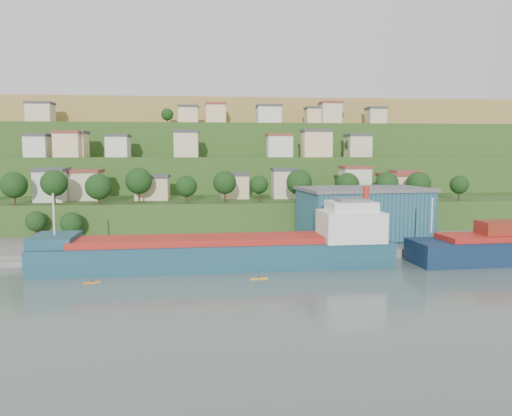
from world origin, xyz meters
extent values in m
plane|color=#475753|center=(0.00, 0.00, 0.00)|extent=(500.00, 500.00, 0.00)
cube|color=slate|center=(20.00, 28.00, 0.00)|extent=(220.00, 26.00, 4.00)
cube|color=#284719|center=(0.00, 56.00, 0.00)|extent=(260.00, 32.00, 20.00)
cube|color=#284719|center=(0.00, 86.00, 0.00)|extent=(280.00, 32.00, 44.00)
cube|color=#284719|center=(0.00, 116.00, 0.00)|extent=(300.00, 32.00, 70.00)
cube|color=olive|center=(0.00, 190.00, 0.00)|extent=(360.00, 120.00, 96.00)
cube|color=beige|center=(-48.20, 58.62, 14.14)|extent=(7.75, 7.06, 8.27)
cube|color=#3F3F44|center=(-48.20, 58.62, 18.72)|extent=(8.35, 7.66, 0.90)
cube|color=silver|center=(-46.34, 50.85, 14.14)|extent=(8.02, 7.49, 8.28)
cube|color=#3F3F44|center=(-46.34, 50.85, 18.73)|extent=(8.62, 8.09, 0.90)
cube|color=beige|center=(-38.14, 55.96, 13.90)|extent=(8.07, 8.66, 7.81)
cube|color=brown|center=(-38.14, 55.96, 18.26)|extent=(8.67, 9.26, 0.90)
cube|color=beige|center=(-19.28, 54.30, 13.15)|extent=(9.21, 8.00, 6.30)
cube|color=#3F3F44|center=(-19.28, 54.30, 16.75)|extent=(9.81, 8.60, 0.90)
cube|color=beige|center=(4.45, 56.73, 13.35)|extent=(8.19, 7.38, 6.70)
cube|color=#3F3F44|center=(4.45, 56.73, 17.15)|extent=(8.79, 7.98, 0.90)
cube|color=beige|center=(19.56, 56.36, 14.04)|extent=(7.59, 7.03, 8.08)
cube|color=#3F3F44|center=(19.56, 56.36, 18.53)|extent=(8.19, 7.63, 0.90)
cube|color=silver|center=(40.55, 55.16, 14.37)|extent=(8.00, 7.54, 8.73)
cube|color=brown|center=(40.55, 55.16, 19.18)|extent=(8.60, 8.14, 0.90)
cube|color=beige|center=(52.01, 53.27, 13.27)|extent=(8.51, 7.76, 6.55)
cube|color=brown|center=(52.01, 53.27, 17.00)|extent=(9.11, 8.36, 0.90)
cube|color=silver|center=(55.90, 54.34, 13.66)|extent=(7.72, 7.06, 7.31)
cube|color=brown|center=(55.90, 54.34, 17.76)|extent=(8.32, 7.66, 0.90)
cube|color=silver|center=(-59.86, 82.12, 25.42)|extent=(7.20, 7.63, 6.85)
cube|color=#3F3F44|center=(-59.86, 82.12, 29.30)|extent=(7.80, 8.23, 0.90)
cube|color=beige|center=(-49.74, 81.06, 25.91)|extent=(8.20, 7.07, 7.82)
cube|color=brown|center=(-49.74, 81.06, 30.27)|extent=(8.80, 7.67, 0.90)
cube|color=beige|center=(-49.53, 85.38, 26.00)|extent=(9.41, 8.69, 7.99)
cube|color=#3F3F44|center=(-49.53, 85.38, 30.44)|extent=(10.01, 9.29, 0.90)
cube|color=silver|center=(-34.32, 86.06, 25.47)|extent=(7.37, 8.54, 6.94)
cube|color=#3F3F44|center=(-34.32, 86.06, 29.39)|extent=(7.97, 9.14, 0.90)
cube|color=beige|center=(-10.79, 83.40, 26.13)|extent=(8.07, 8.90, 8.27)
cube|color=#3F3F44|center=(-10.79, 83.40, 30.72)|extent=(8.67, 9.50, 0.90)
cube|color=silver|center=(21.79, 85.29, 25.68)|extent=(8.64, 7.45, 7.36)
cube|color=brown|center=(21.79, 85.29, 29.81)|extent=(9.24, 8.05, 0.90)
cube|color=beige|center=(34.02, 80.49, 26.32)|extent=(9.53, 8.50, 8.64)
cube|color=#3F3F44|center=(34.02, 80.49, 31.09)|extent=(10.13, 9.10, 0.90)
cube|color=beige|center=(51.19, 88.49, 25.74)|extent=(8.07, 8.87, 7.47)
cube|color=#3F3F44|center=(51.19, 88.49, 29.92)|extent=(8.67, 9.47, 0.90)
cube|color=beige|center=(-69.86, 117.22, 38.87)|extent=(9.61, 7.58, 7.74)
cube|color=#3F3F44|center=(-69.86, 117.22, 43.19)|extent=(10.21, 8.18, 0.90)
cube|color=beige|center=(-11.19, 111.86, 38.20)|extent=(7.63, 7.22, 6.39)
cube|color=#3F3F44|center=(-11.19, 111.86, 41.84)|extent=(8.23, 7.82, 0.90)
cube|color=beige|center=(-0.24, 117.37, 38.98)|extent=(8.10, 8.96, 7.97)
cube|color=brown|center=(-0.24, 117.37, 43.42)|extent=(8.70, 9.56, 0.90)
cube|color=silver|center=(21.11, 112.25, 38.45)|extent=(9.40, 8.82, 6.91)
cube|color=#3F3F44|center=(21.11, 112.25, 42.36)|extent=(10.00, 9.42, 0.90)
cube|color=beige|center=(41.68, 115.62, 38.29)|extent=(9.35, 7.48, 6.58)
cube|color=#3F3F44|center=(41.68, 115.62, 42.03)|extent=(9.95, 8.08, 0.90)
cube|color=beige|center=(46.41, 111.93, 39.18)|extent=(7.90, 8.39, 8.37)
cube|color=brown|center=(46.41, 111.93, 43.82)|extent=(8.50, 8.99, 0.90)
cube|color=beige|center=(67.88, 119.00, 38.51)|extent=(7.27, 7.99, 7.03)
cube|color=#3F3F44|center=(67.88, 119.00, 42.48)|extent=(7.87, 8.59, 0.90)
cylinder|color=#382619|center=(-52.94, 42.01, 11.66)|extent=(0.50, 0.50, 3.33)
sphere|color=black|center=(-52.94, 42.01, 15.18)|extent=(6.73, 6.73, 6.73)
cylinder|color=#382619|center=(-43.01, 42.23, 11.86)|extent=(0.50, 0.50, 3.71)
sphere|color=black|center=(-43.01, 42.23, 15.59)|extent=(6.83, 6.83, 6.83)
cylinder|color=#382619|center=(-31.81, 42.05, 11.36)|extent=(0.50, 0.50, 2.73)
sphere|color=black|center=(-31.81, 42.05, 14.61)|extent=(6.83, 6.83, 6.83)
cylinder|color=#382619|center=(-21.94, 45.89, 11.97)|extent=(0.50, 0.50, 3.94)
sphere|color=black|center=(-21.94, 45.89, 15.89)|extent=(7.10, 7.10, 7.10)
cylinder|color=#382619|center=(-9.12, 43.36, 11.47)|extent=(0.50, 0.50, 2.94)
sphere|color=black|center=(-9.12, 43.36, 14.51)|extent=(5.72, 5.72, 5.72)
cylinder|color=#382619|center=(1.16, 43.05, 11.87)|extent=(0.50, 0.50, 3.75)
sphere|color=black|center=(1.16, 43.05, 15.47)|extent=(6.28, 6.28, 6.28)
cylinder|color=#382619|center=(10.52, 44.33, 11.68)|extent=(0.50, 0.50, 3.36)
sphere|color=black|center=(10.52, 44.33, 14.75)|extent=(5.05, 5.05, 5.05)
cylinder|color=#382619|center=(21.24, 42.01, 11.82)|extent=(0.50, 0.50, 3.64)
sphere|color=black|center=(21.24, 42.01, 15.54)|extent=(6.91, 6.91, 6.91)
cylinder|color=#382619|center=(35.15, 44.07, 11.41)|extent=(0.50, 0.50, 2.83)
sphere|color=black|center=(35.15, 44.07, 14.65)|extent=(6.61, 6.61, 6.61)
cylinder|color=#382619|center=(45.90, 42.56, 11.63)|extent=(0.50, 0.50, 3.27)
sphere|color=black|center=(45.90, 42.56, 15.01)|extent=(6.36, 6.36, 6.36)
cylinder|color=#382619|center=(55.52, 44.02, 11.44)|extent=(0.50, 0.50, 2.89)
sphere|color=black|center=(55.52, 44.02, 14.75)|extent=(6.80, 6.80, 6.80)
cylinder|color=#382619|center=(67.59, 44.20, 11.52)|extent=(0.50, 0.50, 3.03)
sphere|color=black|center=(67.59, 44.20, 14.47)|extent=(5.24, 5.24, 5.24)
cylinder|color=#382619|center=(48.94, 88.81, 23.55)|extent=(0.50, 0.50, 3.10)
sphere|color=black|center=(48.94, 88.81, 26.52)|extent=(5.15, 5.15, 5.15)
cylinder|color=#382619|center=(24.05, 117.53, 36.59)|extent=(0.50, 0.50, 3.19)
sphere|color=black|center=(24.05, 117.53, 39.48)|extent=(4.69, 4.69, 4.69)
cylinder|color=#382619|center=(51.77, 122.15, 36.54)|extent=(0.50, 0.50, 3.08)
sphere|color=black|center=(51.77, 122.15, 39.67)|extent=(5.77, 5.77, 5.77)
cylinder|color=#382619|center=(-19.96, 117.48, 36.40)|extent=(0.50, 0.50, 2.79)
sphere|color=black|center=(-19.96, 117.48, 39.16)|extent=(4.98, 4.98, 4.98)
cube|color=#14384C|center=(-1.48, 9.36, 1.54)|extent=(72.42, 14.09, 7.20)
cube|color=#AB1E16|center=(-3.53, 9.36, 5.76)|extent=(53.83, 11.32, 1.23)
cube|color=#14384C|center=(-33.38, 9.36, 6.17)|extent=(8.66, 11.63, 2.06)
cube|color=silver|center=(26.31, 9.36, 8.23)|extent=(12.74, 10.76, 6.17)
cube|color=silver|center=(26.31, 9.36, 12.35)|extent=(9.57, 8.58, 2.06)
cube|color=#595B5E|center=(26.31, 9.36, 13.69)|extent=(6.41, 6.41, 0.62)
cylinder|color=#AB1E16|center=(29.40, 9.36, 14.92)|extent=(1.28, 1.28, 3.09)
cylinder|color=silver|center=(-33.38, 9.36, 11.32)|extent=(0.38, 0.38, 8.23)
cube|color=silver|center=(-30.29, 9.36, 3.91)|extent=(14.84, 12.18, 0.26)
cylinder|color=silver|center=(44.05, 9.98, 10.18)|extent=(0.36, 0.36, 7.50)
cube|color=maroon|center=(61.19, 9.98, 7.39)|extent=(13.16, 6.13, 2.79)
cube|color=#1B4753|center=(35.44, 30.13, 8.00)|extent=(31.96, 21.50, 12.00)
cube|color=#595B5E|center=(35.44, 30.13, 14.40)|extent=(33.07, 22.61, 0.80)
cube|color=silver|center=(-46.65, 18.82, 1.56)|extent=(3.80, 2.11, 0.72)
cube|color=orange|center=(-24.09, -1.19, 0.11)|extent=(2.88, 1.57, 0.22)
sphere|color=#3F3F44|center=(-24.09, -1.19, 0.47)|extent=(0.51, 0.51, 0.51)
cube|color=orange|center=(6.09, -1.06, 0.12)|extent=(3.32, 0.99, 0.25)
sphere|color=#3F3F44|center=(6.09, -1.06, 0.53)|extent=(0.57, 0.57, 0.57)
camera|label=1|loc=(-2.61, -90.99, 23.06)|focal=35.00mm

